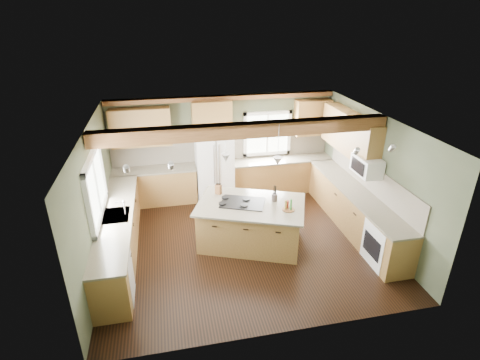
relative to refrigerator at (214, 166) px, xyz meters
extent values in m
plane|color=black|center=(0.30, -2.12, -0.90)|extent=(5.60, 5.60, 0.00)
plane|color=silver|center=(0.30, -2.12, 1.70)|extent=(5.60, 5.60, 0.00)
plane|color=#3E4732|center=(0.30, 0.38, 0.40)|extent=(5.60, 0.00, 5.60)
plane|color=#3E4732|center=(-2.50, -2.12, 0.40)|extent=(0.00, 5.00, 5.00)
plane|color=#3E4732|center=(3.10, -2.12, 0.40)|extent=(0.00, 5.00, 5.00)
cube|color=#4D2C16|center=(0.30, -2.16, 1.57)|extent=(5.55, 0.26, 0.26)
cube|color=#4D2C16|center=(0.30, 0.28, 1.64)|extent=(5.55, 0.20, 0.10)
cube|color=brown|center=(0.30, 0.36, 0.31)|extent=(5.58, 0.03, 0.58)
cube|color=brown|center=(3.08, -2.07, 0.31)|extent=(0.03, 3.70, 0.58)
cube|color=brown|center=(-1.49, 0.08, -0.46)|extent=(2.02, 0.60, 0.88)
cube|color=#494235|center=(-1.49, 0.08, 0.00)|extent=(2.06, 0.64, 0.04)
cube|color=brown|center=(1.79, 0.08, -0.46)|extent=(2.62, 0.60, 0.88)
cube|color=#494235|center=(1.79, 0.08, 0.00)|extent=(2.66, 0.64, 0.04)
cube|color=brown|center=(-2.20, -2.07, -0.46)|extent=(0.60, 3.70, 0.88)
cube|color=#494235|center=(-2.20, -2.07, 0.00)|extent=(0.64, 3.74, 0.04)
cube|color=brown|center=(2.80, -2.07, -0.46)|extent=(0.60, 3.70, 0.88)
cube|color=#494235|center=(2.80, -2.07, 0.00)|extent=(0.64, 3.74, 0.04)
cube|color=brown|center=(-1.69, 0.21, 1.05)|extent=(1.40, 0.35, 0.90)
cube|color=brown|center=(0.00, 0.21, 1.25)|extent=(0.96, 0.35, 0.70)
cube|color=brown|center=(2.92, -1.22, 1.05)|extent=(0.35, 2.20, 0.90)
cube|color=brown|center=(2.60, 0.21, 1.05)|extent=(0.90, 0.35, 0.90)
cube|color=white|center=(-2.48, -2.07, 0.65)|extent=(0.04, 1.60, 1.05)
cube|color=white|center=(1.45, 0.36, 0.65)|extent=(1.10, 0.04, 1.00)
cube|color=#262628|center=(-2.20, -2.07, 0.01)|extent=(0.50, 0.65, 0.03)
cylinder|color=#B2B2B7|center=(-2.02, -2.07, 0.15)|extent=(0.02, 0.02, 0.28)
cube|color=white|center=(-2.19, -3.37, -0.47)|extent=(0.60, 0.60, 0.84)
cube|color=white|center=(2.79, -3.37, -0.47)|extent=(0.60, 0.72, 0.84)
cube|color=white|center=(2.88, -2.17, 0.65)|extent=(0.40, 0.70, 0.38)
cone|color=#B2B2B7|center=(-0.04, -1.98, 0.98)|extent=(0.18, 0.18, 0.16)
cone|color=#B2B2B7|center=(0.89, -2.35, 0.98)|extent=(0.18, 0.18, 0.16)
cube|color=white|center=(0.00, 0.00, 0.00)|extent=(0.90, 0.74, 1.80)
cube|color=olive|center=(0.43, -2.16, -0.46)|extent=(2.31, 1.88, 0.88)
cube|color=#494235|center=(0.43, -2.16, 0.00)|extent=(2.48, 2.05, 0.04)
cube|color=black|center=(0.27, -2.10, 0.03)|extent=(1.02, 0.86, 0.02)
cube|color=brown|center=(-0.14, -1.58, 0.12)|extent=(0.15, 0.15, 0.20)
cylinder|color=#433B36|center=(0.93, -2.14, 0.10)|extent=(0.15, 0.15, 0.16)
camera|label=1|loc=(-1.14, -8.61, 3.61)|focal=28.00mm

